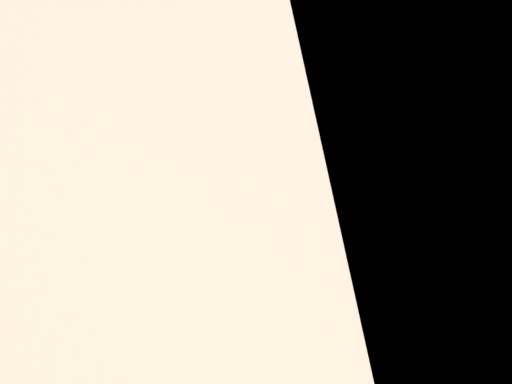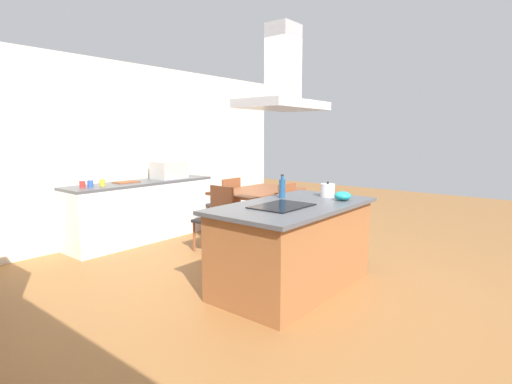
{
  "view_description": "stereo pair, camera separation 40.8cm",
  "coord_description": "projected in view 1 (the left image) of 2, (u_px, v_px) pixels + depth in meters",
  "views": [
    {
      "loc": [
        -3.59,
        -1.89,
        1.61
      ],
      "look_at": [
        -0.13,
        0.4,
        1.0
      ],
      "focal_mm": 27.53,
      "sensor_mm": 36.0,
      "label": 1
    },
    {
      "loc": [
        -3.35,
        -2.22,
        1.61
      ],
      "look_at": [
        -0.13,
        0.4,
        1.0
      ],
      "focal_mm": 27.53,
      "sensor_mm": 36.0,
      "label": 2
    }
  ],
  "objects": [
    {
      "name": "chair_facing_back_wall",
      "position": [
        213.0,
        201.0,
        6.54
      ],
      "size": [
        0.42,
        0.42,
        0.89
      ],
      "color": "#333338",
      "rests_on": "ground"
    },
    {
      "name": "back_counter",
      "position": [
        128.0,
        213.0,
        5.86
      ],
      "size": [
        2.33,
        0.62,
        0.9
      ],
      "color": "silver",
      "rests_on": "ground"
    },
    {
      "name": "dining_table",
      "position": [
        246.0,
        195.0,
        6.15
      ],
      "size": [
        1.4,
        0.9,
        0.75
      ],
      "color": "brown",
      "rests_on": "ground"
    },
    {
      "name": "kitchen_island",
      "position": [
        294.0,
        244.0,
        4.16
      ],
      "size": [
        1.85,
        1.03,
        0.9
      ],
      "color": "#995B33",
      "rests_on": "ground"
    },
    {
      "name": "wall_back",
      "position": [
        100.0,
        152.0,
        5.81
      ],
      "size": [
        7.2,
        0.1,
        2.7
      ],
      "primitive_type": "cube",
      "color": "beige",
      "rests_on": "ground"
    },
    {
      "name": "coffee_mug_yellow",
      "position": [
        88.0,
        185.0,
        5.24
      ],
      "size": [
        0.08,
        0.08,
        0.09
      ],
      "primitive_type": "cylinder",
      "color": "gold",
      "rests_on": "back_counter"
    },
    {
      "name": "chair_at_left_end",
      "position": [
        208.0,
        215.0,
        5.42
      ],
      "size": [
        0.42,
        0.42,
        0.89
      ],
      "color": "#333338",
      "rests_on": "ground"
    },
    {
      "name": "range_hood",
      "position": [
        286.0,
        83.0,
        3.75
      ],
      "size": [
        0.9,
        0.55,
        0.78
      ],
      "color": "#ADADB2"
    },
    {
      "name": "cooktop",
      "position": [
        285.0,
        206.0,
        3.92
      ],
      "size": [
        0.6,
        0.44,
        0.01
      ],
      "primitive_type": "cube",
      "color": "black",
      "rests_on": "kitchen_island"
    },
    {
      "name": "olive_oil_bottle",
      "position": [
        280.0,
        188.0,
        4.44
      ],
      "size": [
        0.07,
        0.07,
        0.26
      ],
      "color": "navy",
      "rests_on": "kitchen_island"
    },
    {
      "name": "cutting_board",
      "position": [
        111.0,
        184.0,
        5.63
      ],
      "size": [
        0.34,
        0.24,
        0.02
      ],
      "primitive_type": "cube",
      "color": "brown",
      "rests_on": "back_counter"
    },
    {
      "name": "tea_kettle",
      "position": [
        324.0,
        189.0,
        4.59
      ],
      "size": [
        0.21,
        0.16,
        0.18
      ],
      "color": "silver",
      "rests_on": "kitchen_island"
    },
    {
      "name": "coffee_mug_blue",
      "position": [
        75.0,
        186.0,
        5.12
      ],
      "size": [
        0.08,
        0.08,
        0.09
      ],
      "primitive_type": "cylinder",
      "color": "#2D56B2",
      "rests_on": "back_counter"
    },
    {
      "name": "chair_facing_island",
      "position": [
        282.0,
        209.0,
        5.81
      ],
      "size": [
        0.42,
        0.42,
        0.89
      ],
      "color": "#333338",
      "rests_on": "ground"
    },
    {
      "name": "countertop_microwave",
      "position": [
        154.0,
        171.0,
        6.22
      ],
      "size": [
        0.5,
        0.38,
        0.28
      ],
      "primitive_type": "cube",
      "color": "#B2AFAA",
      "rests_on": "back_counter"
    },
    {
      "name": "coffee_mug_red",
      "position": [
        67.0,
        187.0,
        5.04
      ],
      "size": [
        0.08,
        0.08,
        0.09
      ],
      "primitive_type": "cylinder",
      "color": "red",
      "rests_on": "back_counter"
    },
    {
      "name": "mixing_bowl",
      "position": [
        340.0,
        195.0,
        4.34
      ],
      "size": [
        0.18,
        0.18,
        0.1
      ],
      "primitive_type": "ellipsoid",
      "color": "teal",
      "rests_on": "kitchen_island"
    },
    {
      "name": "ground",
      "position": [
        190.0,
        261.0,
        5.05
      ],
      "size": [
        16.0,
        16.0,
        0.0
      ],
      "primitive_type": "plane",
      "color": "#936033"
    }
  ]
}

